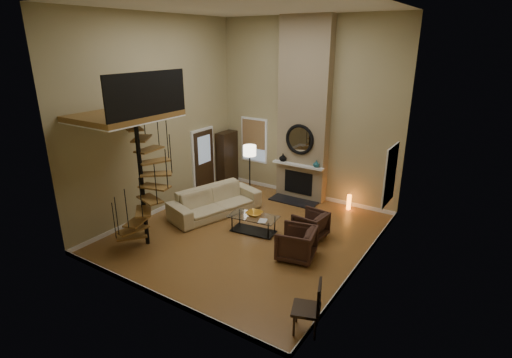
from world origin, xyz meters
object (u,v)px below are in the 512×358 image
Objects in this scene: sofa at (215,201)px; coffee_table at (253,222)px; hutch at (227,157)px; accent_lamp at (349,202)px; armchair_far at (299,244)px; armchair_near at (313,226)px; floor_lamp at (250,155)px; side_chair at (312,306)px.

sofa is 1.98× the size of coffee_table.
hutch reaches higher than accent_lamp.
armchair_far is (3.18, -0.90, -0.04)m from sofa.
hutch is 1.33× the size of coffee_table.
armchair_near is 1.56m from coffee_table.
floor_lamp reaches higher than accent_lamp.
armchair_near is at bearing -27.15° from floor_lamp.
hutch reaches higher than coffee_table.
side_chair reaches higher than coffee_table.
armchair_near is 0.57× the size of coffee_table.
coffee_table is at bearing -43.18° from hutch.
armchair_far is (0.15, -1.05, 0.00)m from armchair_near.
hutch is 3.96m from coffee_table.
sofa is 5.39m from side_chair.
hutch is at bearing -179.05° from accent_lamp.
hutch reaches higher than armchair_near.
armchair_near reaches higher than coffee_table.
sofa reaches higher than armchair_far.
floor_lamp is at bearing -25.13° from hutch.
armchair_near is 0.76× the size of side_chair.
sofa is at bearing -93.49° from floor_lamp.
floor_lamp is (0.10, 1.65, 1.02)m from sofa.
hutch is 4.85m from armchair_near.
sofa is (1.29, -2.30, -0.55)m from hutch.
sofa is at bearing -117.99° from armchair_far.
accent_lamp is (4.45, 0.07, -0.70)m from hutch.
floor_lamp reaches higher than coffee_table.
armchair_far is at bearing -89.77° from accent_lamp.
coffee_table is 2.96× the size of accent_lamp.
armchair_near is 3.48m from side_chair.
sofa is 2.66× the size of side_chair.
side_chair reaches higher than accent_lamp.
floor_lamp reaches higher than sofa.
hutch is 2.69m from sofa.
side_chair is (1.29, -2.11, 0.17)m from armchair_far.
sofa is 3.30m from armchair_far.
sofa reaches higher than coffee_table.
hutch is 5.52m from armchair_far.
side_chair is at bearing -76.37° from accent_lamp.
accent_lamp is at bearing 103.63° from side_chair.
armchair_near is 1.67× the size of accent_lamp.
armchair_far is 3.27m from accent_lamp.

